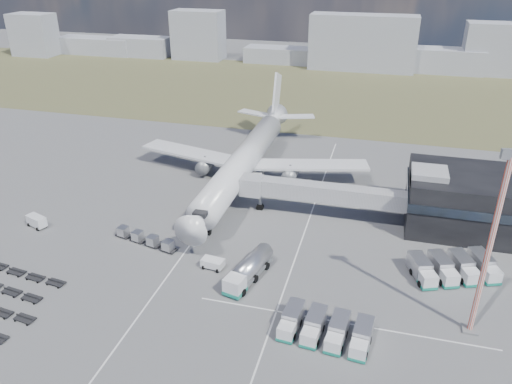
# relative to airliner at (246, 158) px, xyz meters

# --- Properties ---
(ground) EXTENTS (420.00, 420.00, 0.00)m
(ground) POSITION_rel_airliner_xyz_m (0.00, -32.38, -5.29)
(ground) COLOR #565659
(ground) RESTS_ON ground
(grass_strip) EXTENTS (420.00, 90.00, 0.01)m
(grass_strip) POSITION_rel_airliner_xyz_m (0.00, 77.62, -5.29)
(grass_strip) COLOR #48492B
(grass_strip) RESTS_ON ground
(lane_markings) EXTENTS (47.12, 110.00, 0.01)m
(lane_markings) POSITION_rel_airliner_xyz_m (9.77, -29.38, -5.29)
(lane_markings) COLOR silver
(lane_markings) RESTS_ON ground
(terminal) EXTENTS (30.40, 16.40, 11.00)m
(terminal) POSITION_rel_airliner_xyz_m (47.77, -8.41, -0.04)
(terminal) COLOR black
(terminal) RESTS_ON ground
(jet_bridge) EXTENTS (30.30, 3.80, 7.05)m
(jet_bridge) POSITION_rel_airliner_xyz_m (15.90, -11.95, -0.24)
(jet_bridge) COLOR #939399
(jet_bridge) RESTS_ON ground
(airliner) EXTENTS (51.59, 64.53, 17.62)m
(airliner) POSITION_rel_airliner_xyz_m (0.00, 0.00, 0.00)
(airliner) COLOR silver
(airliner) RESTS_ON ground
(skyline) EXTENTS (295.96, 25.46, 22.86)m
(skyline) POSITION_rel_airliner_xyz_m (22.05, 119.28, 3.79)
(skyline) COLOR #9699A4
(skyline) RESTS_ON ground
(fuel_tanker) EXTENTS (5.22, 11.32, 3.55)m
(fuel_tanker) POSITION_rel_airliner_xyz_m (10.25, -34.20, -3.52)
(fuel_tanker) COLOR silver
(fuel_tanker) RESTS_ON ground
(pushback_tug) EXTENTS (3.72, 2.39, 1.55)m
(pushback_tug) POSITION_rel_airliner_xyz_m (4.00, -32.77, -4.52)
(pushback_tug) COLOR silver
(pushback_tug) RESTS_ON ground
(utility_van) EXTENTS (4.24, 2.97, 2.10)m
(utility_van) POSITION_rel_airliner_xyz_m (-30.93, -28.78, -4.24)
(utility_van) COLOR silver
(utility_van) RESTS_ON ground
(catering_truck) EXTENTS (4.71, 6.97, 2.96)m
(catering_truck) POSITION_rel_airliner_xyz_m (2.13, -0.70, -3.78)
(catering_truck) COLOR silver
(catering_truck) RESTS_ON ground
(service_trucks_near) EXTENTS (11.97, 7.41, 2.53)m
(service_trucks_near) POSITION_rel_airliner_xyz_m (23.20, -43.69, -3.92)
(service_trucks_near) COLOR silver
(service_trucks_near) RESTS_ON ground
(service_trucks_far) EXTENTS (13.90, 10.79, 2.73)m
(service_trucks_far) POSITION_rel_airliner_xyz_m (40.10, -25.28, -3.81)
(service_trucks_far) COLOR silver
(service_trucks_far) RESTS_ON ground
(uld_row) EXTENTS (12.36, 4.45, 1.71)m
(uld_row) POSITION_rel_airliner_xyz_m (-9.45, -29.01, -4.27)
(uld_row) COLOR black
(uld_row) RESTS_ON ground
(floodlight_mast) EXTENTS (2.43, 1.97, 25.49)m
(floodlight_mast) POSITION_rel_airliner_xyz_m (41.41, -37.49, 7.48)
(floodlight_mast) COLOR red
(floodlight_mast) RESTS_ON ground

